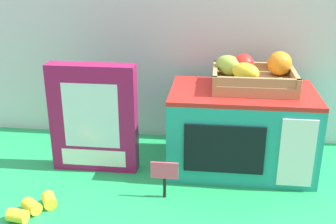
% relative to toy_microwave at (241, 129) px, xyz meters
% --- Properties ---
extents(ground_plane, '(1.70, 1.70, 0.00)m').
position_rel_toy_microwave_xyz_m(ground_plane, '(-0.13, -0.06, -0.12)').
color(ground_plane, '#219E54').
rests_on(ground_plane, ground).
extents(display_back_panel, '(1.61, 0.03, 0.79)m').
position_rel_toy_microwave_xyz_m(display_back_panel, '(-0.13, 0.21, 0.28)').
color(display_back_panel, silver).
rests_on(display_back_panel, ground).
extents(toy_microwave, '(0.40, 0.25, 0.23)m').
position_rel_toy_microwave_xyz_m(toy_microwave, '(0.00, 0.00, 0.00)').
color(toy_microwave, teal).
rests_on(toy_microwave, ground).
extents(food_groups_crate, '(0.23, 0.18, 0.10)m').
position_rel_toy_microwave_xyz_m(food_groups_crate, '(0.02, 0.03, 0.15)').
color(food_groups_crate, '#A37F51').
rests_on(food_groups_crate, toy_microwave).
extents(cookie_set_box, '(0.24, 0.06, 0.31)m').
position_rel_toy_microwave_xyz_m(cookie_set_box, '(-0.41, -0.05, 0.04)').
color(cookie_set_box, '#99144C').
rests_on(cookie_set_box, ground).
extents(price_sign, '(0.07, 0.01, 0.10)m').
position_rel_toy_microwave_xyz_m(price_sign, '(-0.20, -0.19, -0.05)').
color(price_sign, black).
rests_on(price_sign, ground).
extents(loose_toy_banana, '(0.10, 0.12, 0.03)m').
position_rel_toy_microwave_xyz_m(loose_toy_banana, '(-0.50, -0.30, -0.10)').
color(loose_toy_banana, yellow).
rests_on(loose_toy_banana, ground).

